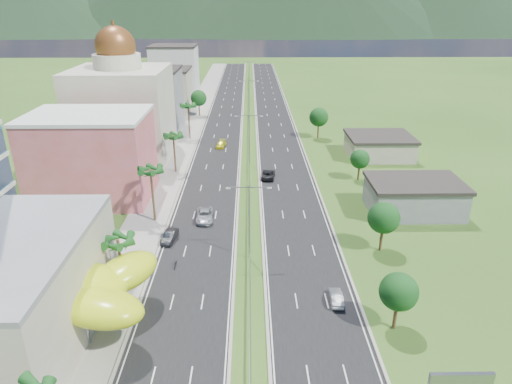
{
  "coord_description": "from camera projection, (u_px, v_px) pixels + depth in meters",
  "views": [
    {
      "loc": [
        0.15,
        -45.48,
        33.62
      ],
      "look_at": [
        1.04,
        17.36,
        7.0
      ],
      "focal_mm": 32.0,
      "sensor_mm": 36.0,
      "label": 1
    }
  ],
  "objects": [
    {
      "name": "car_yellow_far_left",
      "position": [
        221.0,
        144.0,
        112.06
      ],
      "size": [
        2.7,
        5.14,
        1.42
      ],
      "primitive_type": "imported",
      "rotation": [
        0.0,
        0.0,
        -0.15
      ],
      "color": "gold",
      "rests_on": "road_left"
    },
    {
      "name": "streetlight_median_d",
      "position": [
        249.0,
        94.0,
        139.82
      ],
      "size": [
        6.04,
        0.25,
        11.0
      ],
      "color": "gray",
      "rests_on": "ground"
    },
    {
      "name": "car_dark_left",
      "position": [
        170.0,
        236.0,
        68.5
      ],
      "size": [
        2.25,
        4.73,
        1.5
      ],
      "primitive_type": "imported",
      "rotation": [
        0.0,
        0.0,
        -0.15
      ],
      "color": "black",
      "rests_on": "road_left"
    },
    {
      "name": "leafy_tree_lfar",
      "position": [
        199.0,
        98.0,
        140.07
      ],
      "size": [
        4.9,
        4.9,
        8.05
      ],
      "color": "#47301C",
      "rests_on": "ground"
    },
    {
      "name": "streetlight_median_b",
      "position": [
        249.0,
        215.0,
        61.56
      ],
      "size": [
        6.04,
        0.25,
        11.0
      ],
      "color": "gray",
      "rests_on": "ground"
    },
    {
      "name": "lime_canopy",
      "position": [
        64.0,
        287.0,
        49.09
      ],
      "size": [
        18.0,
        15.0,
        7.4
      ],
      "color": "#BFD715",
      "rests_on": "ground"
    },
    {
      "name": "motorcycle",
      "position": [
        175.0,
        263.0,
        61.81
      ],
      "size": [
        0.57,
        1.87,
        1.19
      ],
      "primitive_type": "imported",
      "rotation": [
        0.0,
        0.0,
        0.0
      ],
      "color": "black",
      "rests_on": "road_left"
    },
    {
      "name": "shed_near",
      "position": [
        414.0,
        198.0,
        77.39
      ],
      "size": [
        15.0,
        10.0,
        5.0
      ],
      "primitive_type": "cube",
      "color": "slate",
      "rests_on": "ground"
    },
    {
      "name": "car_dark_far_right",
      "position": [
        268.0,
        174.0,
        92.66
      ],
      "size": [
        3.14,
        5.74,
        1.52
      ],
      "primitive_type": "imported",
      "rotation": [
        0.0,
        0.0,
        3.03
      ],
      "color": "black",
      "rests_on": "road_right"
    },
    {
      "name": "ground",
      "position": [
        249.0,
        301.0,
        54.98
      ],
      "size": [
        500.0,
        500.0,
        0.0
      ],
      "primitive_type": "plane",
      "color": "#2D5119",
      "rests_on": "ground"
    },
    {
      "name": "palm_tree_e",
      "position": [
        188.0,
        107.0,
        115.99
      ],
      "size": [
        3.6,
        3.6,
        9.4
      ],
      "color": "#47301C",
      "rests_on": "ground"
    },
    {
      "name": "shed_far",
      "position": [
        379.0,
        147.0,
        105.16
      ],
      "size": [
        14.0,
        12.0,
        4.4
      ],
      "primitive_type": "cube",
      "color": "#A29C86",
      "rests_on": "ground"
    },
    {
      "name": "midrise_beige",
      "position": [
        165.0,
        91.0,
        146.01
      ],
      "size": [
        16.0,
        15.0,
        13.0
      ],
      "primitive_type": "cube",
      "color": "#A29C86",
      "rests_on": "ground"
    },
    {
      "name": "palm_tree_b",
      "position": [
        118.0,
        243.0,
        53.87
      ],
      "size": [
        3.6,
        3.6,
        8.1
      ],
      "color": "#47301C",
      "rests_on": "ground"
    },
    {
      "name": "car_silver_right",
      "position": [
        336.0,
        297.0,
        54.59
      ],
      "size": [
        1.59,
        4.07,
        1.32
      ],
      "primitive_type": "imported",
      "rotation": [
        0.0,
        0.0,
        3.09
      ],
      "color": "#9EA0A5",
      "rests_on": "road_right"
    },
    {
      "name": "palm_tree_d",
      "position": [
        173.0,
        137.0,
        93.27
      ],
      "size": [
        3.6,
        3.6,
        8.6
      ],
      "color": "#47301C",
      "rests_on": "ground"
    },
    {
      "name": "leafy_tree_ra",
      "position": [
        399.0,
        292.0,
        48.73
      ],
      "size": [
        4.2,
        4.2,
        6.9
      ],
      "color": "#47301C",
      "rests_on": "ground"
    },
    {
      "name": "median_guardrail",
      "position": [
        249.0,
        134.0,
        121.02
      ],
      "size": [
        0.1,
        216.06,
        0.76
      ],
      "color": "gray",
      "rests_on": "ground"
    },
    {
      "name": "leafy_tree_rc",
      "position": [
        360.0,
        159.0,
        90.39
      ],
      "size": [
        3.85,
        3.85,
        6.33
      ],
      "color": "#47301C",
      "rests_on": "ground"
    },
    {
      "name": "midrise_grey",
      "position": [
        151.0,
        100.0,
        125.17
      ],
      "size": [
        16.0,
        15.0,
        16.0
      ],
      "primitive_type": "cube",
      "color": "slate",
      "rests_on": "ground"
    },
    {
      "name": "sidewalk_left",
      "position": [
        193.0,
        120.0,
        137.6
      ],
      "size": [
        7.0,
        260.0,
        0.12
      ],
      "primitive_type": "cube",
      "color": "gray",
      "rests_on": "ground"
    },
    {
      "name": "car_silver_mid_left",
      "position": [
        205.0,
        215.0,
        74.92
      ],
      "size": [
        2.95,
        5.92,
        1.61
      ],
      "primitive_type": "imported",
      "rotation": [
        0.0,
        0.0,
        0.05
      ],
      "color": "#979A9E",
      "rests_on": "road_left"
    },
    {
      "name": "pink_shophouse",
      "position": [
        92.0,
        158.0,
        81.15
      ],
      "size": [
        20.0,
        15.0,
        15.0
      ],
      "primitive_type": "cube",
      "color": "#BE564E",
      "rests_on": "ground"
    },
    {
      "name": "midrise_white",
      "position": [
        175.0,
        72.0,
        166.21
      ],
      "size": [
        16.0,
        15.0,
        18.0
      ],
      "primitive_type": "cube",
      "color": "silver",
      "rests_on": "ground"
    },
    {
      "name": "leafy_tree_rd",
      "position": [
        319.0,
        117.0,
        117.49
      ],
      "size": [
        4.9,
        4.9,
        8.05
      ],
      "color": "#47301C",
      "rests_on": "ground"
    },
    {
      "name": "road_left",
      "position": [
        224.0,
        120.0,
        137.74
      ],
      "size": [
        11.0,
        260.0,
        0.04
      ],
      "primitive_type": "cube",
      "color": "black",
      "rests_on": "ground"
    },
    {
      "name": "palm_tree_c",
      "position": [
        151.0,
        172.0,
        71.72
      ],
      "size": [
        3.6,
        3.6,
        9.6
      ],
      "color": "#47301C",
      "rests_on": "ground"
    },
    {
      "name": "leafy_tree_rb",
      "position": [
        384.0,
        218.0,
        64.26
      ],
      "size": [
        4.55,
        4.55,
        7.47
      ],
      "color": "#47301C",
      "rests_on": "ground"
    },
    {
      "name": "streetlight_median_c",
      "position": [
        249.0,
        134.0,
        98.39
      ],
      "size": [
        6.04,
        0.25,
        11.0
      ],
      "color": "gray",
      "rests_on": "ground"
    },
    {
      "name": "road_right",
      "position": [
        274.0,
        120.0,
        137.94
      ],
      "size": [
        11.0,
        260.0,
        0.04
      ],
      "primitive_type": "cube",
      "color": "black",
      "rests_on": "ground"
    },
    {
      "name": "domed_building",
      "position": [
        123.0,
        108.0,
        100.83
      ],
      "size": [
        20.0,
        20.0,
        28.7
      ],
      "color": "#BCB69C",
      "rests_on": "ground"
    },
    {
      "name": "streetlight_median_e",
      "position": [
        249.0,
        73.0,
        181.25
      ],
      "size": [
        6.04,
        0.25,
        11.0
      ],
      "color": "gray",
      "rests_on": "ground"
    },
    {
      "name": "mountain_ridge",
      "position": [
        307.0,
        35.0,
        470.09
      ],
      "size": [
        860.0,
        140.0,
        90.0
      ],
      "primitive_type": null,
      "color": "black",
      "rests_on": "ground"
    }
  ]
}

